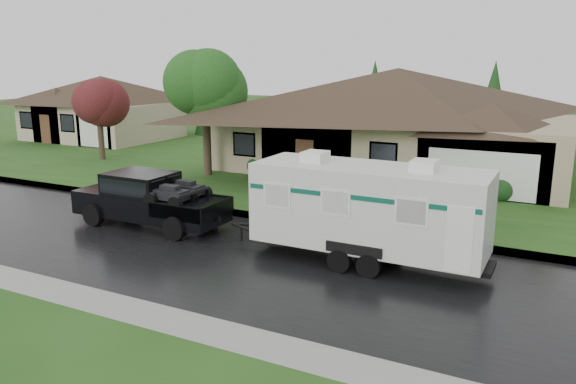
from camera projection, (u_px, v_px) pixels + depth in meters
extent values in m
plane|color=#214C17|center=(229.00, 233.00, 20.58)|extent=(140.00, 140.00, 0.00)
cube|color=black|center=(197.00, 249.00, 18.84)|extent=(140.00, 8.00, 0.01)
cube|color=gray|center=(260.00, 216.00, 22.51)|extent=(140.00, 0.50, 0.15)
cube|color=#214C17|center=(366.00, 164.00, 33.54)|extent=(140.00, 26.00, 0.15)
cube|color=tan|center=(395.00, 143.00, 31.43)|extent=(18.00, 10.00, 3.00)
pyramid|color=#362A1D|center=(398.00, 68.00, 30.48)|extent=(19.44, 10.80, 2.60)
cube|color=tan|center=(488.00, 162.00, 26.47)|extent=(5.76, 4.00, 2.70)
cube|color=tan|center=(104.00, 120.00, 43.84)|extent=(10.00, 8.00, 2.80)
pyramid|color=#362A1D|center=(100.00, 76.00, 43.05)|extent=(10.80, 8.64, 2.00)
cube|color=tan|center=(114.00, 127.00, 40.81)|extent=(3.20, 4.00, 2.52)
cylinder|color=#382B1E|center=(207.00, 148.00, 29.95)|extent=(0.43, 0.43, 2.86)
sphere|color=#286320|center=(205.00, 89.00, 29.22)|extent=(3.94, 3.94, 3.94)
cylinder|color=#382B1E|center=(101.00, 142.00, 34.71)|extent=(0.36, 0.36, 2.15)
sphere|color=maroon|center=(98.00, 103.00, 34.16)|extent=(2.97, 2.97, 2.97)
sphere|color=#143814|center=(256.00, 165.00, 30.39)|extent=(1.00, 1.00, 1.00)
sphere|color=#143814|center=(327.00, 171.00, 28.52)|extent=(1.00, 1.00, 1.00)
sphere|color=#143814|center=(408.00, 179.00, 26.66)|extent=(1.00, 1.00, 1.00)
sphere|color=#143814|center=(502.00, 188.00, 24.79)|extent=(1.00, 1.00, 1.00)
cube|color=black|center=(150.00, 205.00, 21.35)|extent=(6.12, 2.04, 0.88)
cube|color=black|center=(106.00, 192.00, 22.28)|extent=(1.63, 1.99, 0.36)
cube|color=black|center=(141.00, 184.00, 21.34)|extent=(2.45, 1.92, 0.92)
cube|color=black|center=(141.00, 183.00, 21.33)|extent=(2.24, 1.96, 0.56)
cube|color=black|center=(191.00, 206.00, 20.44)|extent=(2.24, 1.94, 0.06)
cylinder|color=black|center=(94.00, 215.00, 21.43)|extent=(0.86, 0.33, 0.86)
cylinder|color=black|center=(130.00, 203.00, 23.15)|extent=(0.86, 0.33, 0.86)
cylinder|color=black|center=(175.00, 228.00, 19.71)|extent=(0.86, 0.33, 0.86)
cylinder|color=black|center=(208.00, 215.00, 21.43)|extent=(0.86, 0.33, 0.86)
cube|color=silver|center=(369.00, 206.00, 17.25)|extent=(7.14, 2.45, 2.50)
cube|color=black|center=(367.00, 250.00, 17.57)|extent=(7.54, 1.22, 0.14)
cube|color=#0A4C3B|center=(369.00, 189.00, 17.12)|extent=(6.99, 2.47, 0.14)
cube|color=white|center=(315.00, 157.00, 17.74)|extent=(0.71, 0.82, 0.33)
cube|color=white|center=(424.00, 166.00, 16.20)|extent=(0.71, 0.82, 0.33)
cylinder|color=black|center=(339.00, 261.00, 16.75)|extent=(0.71, 0.24, 0.71)
cylinder|color=black|center=(366.00, 238.00, 18.83)|extent=(0.71, 0.24, 0.71)
cylinder|color=black|center=(369.00, 266.00, 16.34)|extent=(0.71, 0.24, 0.71)
cylinder|color=black|center=(393.00, 242.00, 18.42)|extent=(0.71, 0.24, 0.71)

